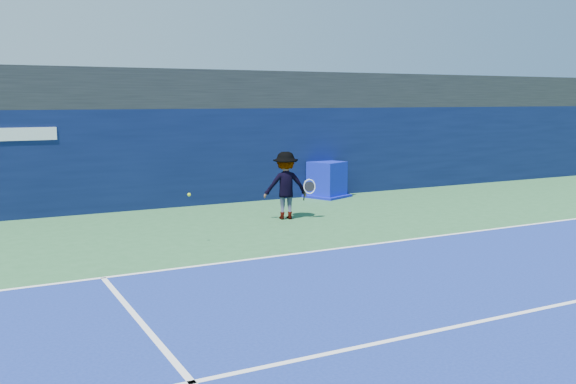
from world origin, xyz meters
The scene contains 8 objects.
ground centered at (0.00, 0.00, 0.00)m, with size 80.00×80.00×0.00m, color #2B5F35.
baseline centered at (0.00, 3.00, 0.01)m, with size 24.00×0.10×0.01m, color white.
service_line centered at (0.00, -2.00, 0.01)m, with size 24.00×0.10×0.01m, color white.
stadium_band centered at (0.00, 11.50, 3.60)m, with size 36.00×3.00×1.20m, color black.
back_wall_assembly centered at (0.00, 10.50, 1.50)m, with size 36.00×1.03×3.00m.
equipment_cart centered at (3.82, 9.70, 0.55)m, with size 1.64×1.64×1.21m.
tennis_player centered at (0.75, 6.77, 0.93)m, with size 1.44×1.00×1.86m.
tennis_ball centered at (-2.65, 4.93, 1.15)m, with size 0.08×0.08×0.08m.
Camera 1 is at (-7.27, -8.80, 3.28)m, focal length 40.00 mm.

